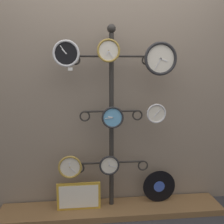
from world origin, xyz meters
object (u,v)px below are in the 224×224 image
object	(u,v)px
display_stand	(111,143)
clock_top_left	(66,53)
clock_top_right	(161,59)
clock_middle_center	(113,117)
clock_bottom_left	(70,167)
vinyl_record	(159,186)
clock_middle_right	(156,113)
clock_bottom_center	(109,165)
picture_frame	(79,196)
clock_top_center	(108,51)

from	to	relation	value
display_stand	clock_top_left	size ratio (longest dim) A/B	7.74
clock_top_right	clock_middle_center	bearing A→B (deg)	179.63
clock_bottom_left	vinyl_record	world-z (taller)	clock_bottom_left
clock_bottom_left	vinyl_record	bearing A→B (deg)	4.31
clock_middle_right	vinyl_record	bearing A→B (deg)	41.25
clock_bottom_center	clock_top_right	bearing A→B (deg)	-1.30
clock_bottom_center	clock_bottom_left	bearing A→B (deg)	177.80
clock_middle_center	clock_bottom_left	xyz separation A→B (m)	(-0.40, 0.02, -0.47)
vinyl_record	picture_frame	size ratio (longest dim) A/B	0.80
clock_middle_right	picture_frame	distance (m)	1.10
clock_top_right	clock_middle_right	size ratio (longest dim) A/B	1.61
clock_top_right	clock_bottom_center	bearing A→B (deg)	178.70
clock_top_right	display_stand	bearing A→B (deg)	166.80
clock_top_left	clock_middle_right	size ratio (longest dim) A/B	1.25
clock_top_left	vinyl_record	world-z (taller)	clock_top_left
display_stand	picture_frame	world-z (taller)	display_stand
clock_top_center	clock_bottom_center	size ratio (longest dim) A/B	1.07
clock_top_center	clock_top_right	world-z (taller)	clock_top_center
display_stand	clock_top_right	bearing A→B (deg)	-13.20
clock_bottom_center	clock_middle_center	bearing A→B (deg)	-13.92
clock_bottom_left	clock_middle_right	bearing A→B (deg)	0.40
clock_middle_center	clock_top_center	bearing A→B (deg)	-178.67
clock_bottom_center	vinyl_record	size ratio (longest dim) A/B	0.58
clock_bottom_left	clock_top_left	bearing A→B (deg)	-100.70
display_stand	clock_bottom_center	size ratio (longest dim) A/B	9.35
clock_top_left	display_stand	bearing A→B (deg)	14.05
clock_top_right	clock_bottom_left	world-z (taller)	clock_top_right
clock_top_left	clock_middle_center	world-z (taller)	clock_top_left
clock_top_left	clock_bottom_left	world-z (taller)	clock_top_left
clock_bottom_center	picture_frame	world-z (taller)	clock_bottom_center
display_stand	clock_top_center	size ratio (longest dim) A/B	8.76
vinyl_record	clock_top_right	bearing A→B (deg)	-120.00
clock_top_left	clock_top_center	size ratio (longest dim) A/B	1.13
clock_top_center	clock_middle_right	world-z (taller)	clock_top_center
clock_middle_right	clock_bottom_center	distance (m)	0.67
vinyl_record	picture_frame	xyz separation A→B (m)	(-0.82, -0.06, -0.03)
clock_middle_right	clock_bottom_center	world-z (taller)	clock_middle_right
clock_bottom_center	vinyl_record	distance (m)	0.60
clock_middle_right	clock_top_left	bearing A→B (deg)	-177.92
clock_middle_center	clock_middle_right	world-z (taller)	clock_middle_right
clock_top_center	vinyl_record	xyz separation A→B (m)	(0.53, 0.09, -1.35)
clock_middle_center	clock_top_right	bearing A→B (deg)	-0.37
picture_frame	clock_middle_center	bearing A→B (deg)	-5.41
clock_top_left	vinyl_record	bearing A→B (deg)	5.82
display_stand	clock_middle_center	world-z (taller)	display_stand
clock_middle_center	vinyl_record	world-z (taller)	clock_middle_center
clock_top_center	clock_bottom_left	xyz separation A→B (m)	(-0.37, 0.02, -1.08)
display_stand	clock_middle_center	bearing A→B (deg)	-89.38
display_stand	picture_frame	distance (m)	0.61
vinyl_record	clock_bottom_center	bearing A→B (deg)	-171.09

